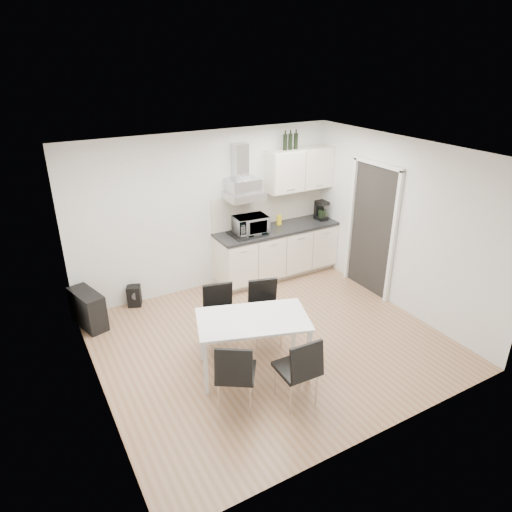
{
  "coord_description": "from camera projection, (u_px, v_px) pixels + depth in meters",
  "views": [
    {
      "loc": [
        -2.77,
        -4.52,
        3.68
      ],
      "look_at": [
        0.05,
        0.49,
        1.1
      ],
      "focal_mm": 32.0,
      "sensor_mm": 36.0,
      "label": 1
    }
  ],
  "objects": [
    {
      "name": "ground",
      "position": [
        270.0,
        341.0,
        6.34
      ],
      "size": [
        4.5,
        4.5,
        0.0
      ],
      "primitive_type": "plane",
      "color": "#A67F5F",
      "rests_on": "ground"
    },
    {
      "name": "wall_back",
      "position": [
        208.0,
        212.0,
        7.4
      ],
      "size": [
        4.5,
        0.1,
        2.6
      ],
      "primitive_type": "cube",
      "color": "silver",
      "rests_on": "ground"
    },
    {
      "name": "wall_front",
      "position": [
        383.0,
        333.0,
        4.22
      ],
      "size": [
        4.5,
        0.1,
        2.6
      ],
      "primitive_type": "cube",
      "color": "silver",
      "rests_on": "ground"
    },
    {
      "name": "wall_left",
      "position": [
        89.0,
        299.0,
        4.8
      ],
      "size": [
        0.1,
        4.0,
        2.6
      ],
      "primitive_type": "cube",
      "color": "silver",
      "rests_on": "ground"
    },
    {
      "name": "wall_right",
      "position": [
        400.0,
        226.0,
        6.82
      ],
      "size": [
        0.1,
        4.0,
        2.6
      ],
      "primitive_type": "cube",
      "color": "silver",
      "rests_on": "ground"
    },
    {
      "name": "ceiling",
      "position": [
        273.0,
        154.0,
        5.28
      ],
      "size": [
        4.5,
        4.5,
        0.0
      ],
      "primitive_type": "plane",
      "color": "white",
      "rests_on": "wall_back"
    },
    {
      "name": "doorway",
      "position": [
        371.0,
        231.0,
        7.34
      ],
      "size": [
        0.08,
        1.04,
        2.1
      ],
      "primitive_type": "cube",
      "color": "white",
      "rests_on": "ground"
    },
    {
      "name": "kitchenette",
      "position": [
        278.0,
        231.0,
        7.91
      ],
      "size": [
        2.22,
        0.64,
        2.52
      ],
      "color": "beige",
      "rests_on": "ground"
    },
    {
      "name": "dining_table",
      "position": [
        253.0,
        325.0,
        5.51
      ],
      "size": [
        1.51,
        1.14,
        0.75
      ],
      "rotation": [
        0.0,
        0.0,
        -0.32
      ],
      "color": "white",
      "rests_on": "ground"
    },
    {
      "name": "chair_far_left",
      "position": [
        221.0,
        319.0,
        6.04
      ],
      "size": [
        0.55,
        0.59,
        0.88
      ],
      "primitive_type": null,
      "rotation": [
        0.0,
        0.0,
        2.9
      ],
      "color": "black",
      "rests_on": "ground"
    },
    {
      "name": "chair_far_right",
      "position": [
        266.0,
        314.0,
        6.16
      ],
      "size": [
        0.56,
        0.6,
        0.88
      ],
      "primitive_type": null,
      "rotation": [
        0.0,
        0.0,
        2.87
      ],
      "color": "black",
      "rests_on": "ground"
    },
    {
      "name": "chair_near_left",
      "position": [
        236.0,
        373.0,
        5.02
      ],
      "size": [
        0.64,
        0.66,
        0.88
      ],
      "primitive_type": null,
      "rotation": [
        0.0,
        0.0,
        -0.58
      ],
      "color": "black",
      "rests_on": "ground"
    },
    {
      "name": "chair_near_right",
      "position": [
        296.0,
        369.0,
        5.09
      ],
      "size": [
        0.46,
        0.51,
        0.88
      ],
      "primitive_type": null,
      "rotation": [
        0.0,
        0.0,
        -0.03
      ],
      "color": "black",
      "rests_on": "ground"
    },
    {
      "name": "guitar_amp",
      "position": [
        88.0,
        309.0,
        6.6
      ],
      "size": [
        0.45,
        0.71,
        0.55
      ],
      "rotation": [
        0.0,
        0.0,
        0.27
      ],
      "color": "black",
      "rests_on": "ground"
    },
    {
      "name": "floor_speaker",
      "position": [
        134.0,
        296.0,
        7.17
      ],
      "size": [
        0.26,
        0.25,
        0.34
      ],
      "primitive_type": "cube",
      "rotation": [
        0.0,
        0.0,
        -0.4
      ],
      "color": "black",
      "rests_on": "ground"
    }
  ]
}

